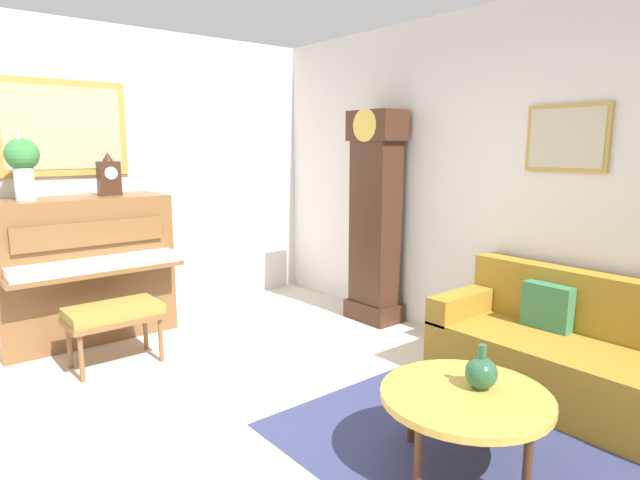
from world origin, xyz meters
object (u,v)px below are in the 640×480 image
object	(u,v)px
mantel_clock	(109,176)
flower_vase	(22,161)
piano_bench	(114,315)
coffee_table	(465,398)
grandfather_clock	(375,223)
piano	(84,268)
couch	(581,358)
green_jug	(481,373)

from	to	relation	value
mantel_clock	flower_vase	size ratio (longest dim) A/B	0.66
piano_bench	flower_vase	size ratio (longest dim) A/B	1.21
coffee_table	grandfather_clock	bearing A→B (deg)	145.89
piano	grandfather_clock	bearing A→B (deg)	61.34
piano	piano_bench	world-z (taller)	piano
grandfather_clock	coffee_table	world-z (taller)	grandfather_clock
piano	piano_bench	xyz separation A→B (m)	(0.79, -0.02, -0.23)
grandfather_clock	mantel_clock	bearing A→B (deg)	-121.65
coffee_table	flower_vase	bearing A→B (deg)	-158.38
piano	couch	xyz separation A→B (m)	(3.38, 2.16, -0.32)
piano	couch	world-z (taller)	piano
couch	mantel_clock	distance (m)	4.03
piano	coffee_table	xyz separation A→B (m)	(3.35, 0.93, -0.23)
grandfather_clock	mantel_clock	distance (m)	2.47
couch	green_jug	distance (m)	1.16
piano	green_jug	world-z (taller)	piano
couch	flower_vase	world-z (taller)	flower_vase
piano_bench	green_jug	size ratio (longest dim) A/B	2.92
green_jug	flower_vase	bearing A→B (deg)	-156.97
flower_vase	green_jug	xyz separation A→B (m)	(3.37, 1.43, -1.05)
coffee_table	mantel_clock	size ratio (longest dim) A/B	2.32
piano	mantel_clock	distance (m)	0.84
coffee_table	piano	bearing A→B (deg)	-164.57
mantel_clock	flower_vase	world-z (taller)	flower_vase
mantel_clock	green_jug	bearing A→B (deg)	12.72
piano_bench	coffee_table	distance (m)	2.73
piano_bench	mantel_clock	xyz separation A→B (m)	(-0.78, 0.29, 1.02)
mantel_clock	green_jug	xyz separation A→B (m)	(3.36, 0.76, -0.90)
green_jug	coffee_table	bearing A→B (deg)	-99.42
couch	mantel_clock	xyz separation A→B (m)	(-3.37, -1.90, 1.12)
flower_vase	green_jug	bearing A→B (deg)	23.03
grandfather_clock	coffee_table	bearing A→B (deg)	-34.11
flower_vase	mantel_clock	bearing A→B (deg)	89.96
piano	grandfather_clock	size ratio (longest dim) A/B	0.71
piano	couch	size ratio (longest dim) A/B	0.76
grandfather_clock	flower_vase	xyz separation A→B (m)	(-1.27, -2.73, 0.61)
piano	coffee_table	distance (m)	3.48
piano_bench	green_jug	world-z (taller)	green_jug
couch	mantel_clock	size ratio (longest dim) A/B	5.00
couch	coffee_table	size ratio (longest dim) A/B	2.16
couch	coffee_table	bearing A→B (deg)	-91.18
mantel_clock	flower_vase	bearing A→B (deg)	-90.04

